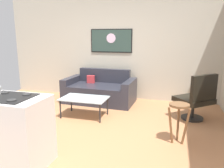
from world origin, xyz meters
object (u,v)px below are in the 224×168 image
object	(u,v)px
couch	(100,91)
coffee_table	(84,99)
wall_painting	(111,41)
bar_stool	(179,113)
armchair	(197,98)

from	to	relation	value
couch	coffee_table	size ratio (longest dim) A/B	1.86
coffee_table	wall_painting	world-z (taller)	wall_painting
wall_painting	bar_stool	bearing A→B (deg)	-52.56
armchair	bar_stool	distance (m)	1.15
coffee_table	armchair	xyz separation A→B (m)	(2.24, 0.41, 0.09)
coffee_table	wall_painting	xyz separation A→B (m)	(0.10, 1.65, 1.17)
couch	armchair	bearing A→B (deg)	-17.14
wall_painting	couch	bearing A→B (deg)	-105.05
armchair	couch	bearing A→B (deg)	162.86
couch	armchair	world-z (taller)	armchair
coffee_table	armchair	size ratio (longest dim) A/B	1.00
coffee_table	bar_stool	bearing A→B (deg)	-19.76
coffee_table	armchair	distance (m)	2.28
bar_stool	armchair	bearing A→B (deg)	72.24
armchair	wall_painting	xyz separation A→B (m)	(-2.13, 1.24, 1.08)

